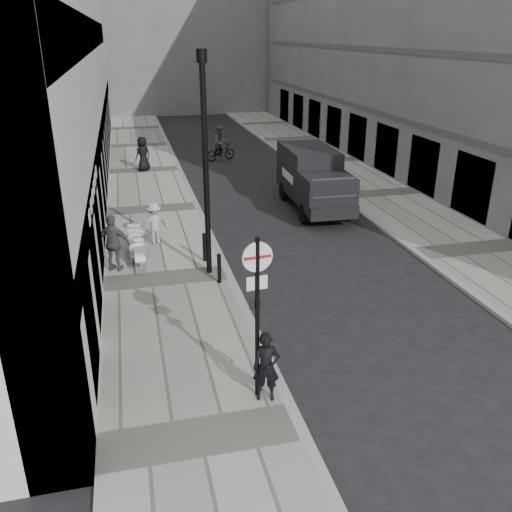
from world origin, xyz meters
The scene contains 15 objects.
sidewalk centered at (-2.00, 18.00, 0.06)m, with size 4.00×60.00×0.12m, color #A7A297.
far_sidewalk centered at (9.00, 18.00, 0.06)m, with size 4.00×60.00×0.12m, color #A7A297.
walking_man centered at (-0.44, 3.56, 0.91)m, with size 0.58×0.38×1.59m, color black.
sign_post centered at (-0.60, 3.74, 2.48)m, with size 0.63×0.13×3.69m.
lamppost centered at (-0.60, 10.49, 3.98)m, with size 0.31×0.31×6.94m.
bollard_near centered at (-0.41, 9.61, 0.58)m, with size 0.12×0.12×0.92m, color black.
bollard_far centered at (-0.60, 11.47, 0.60)m, with size 0.13×0.13×0.96m, color black.
panel_van centered at (5.12, 16.74, 1.50)m, with size 2.29×5.72×2.66m.
cyclist centered at (2.81, 27.63, 0.83)m, with size 2.09×1.32×2.13m.
pedestrian_a centered at (-3.60, 11.36, 1.08)m, with size 1.13×0.47×1.92m, color #4C4C50.
pedestrian_b centered at (-2.15, 13.57, 0.91)m, with size 1.03×0.59×1.59m, color #B4B0A6.
pedestrian_c centered at (-2.03, 25.45, 1.09)m, with size 0.94×0.61×1.93m, color black.
cafe_table_near centered at (-2.91, 12.58, 0.63)m, with size 0.78×1.76×1.00m.
cafe_table_mid centered at (-2.80, 13.05, 0.58)m, with size 0.70×1.59×0.91m.
cafe_table_far centered at (-2.80, 11.56, 0.54)m, with size 0.65×1.47×0.83m.
Camera 1 is at (-2.92, -5.81, 7.49)m, focal length 38.00 mm.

